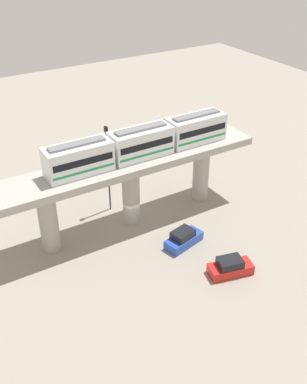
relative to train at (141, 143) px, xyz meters
The scene contains 7 objects.
ground_plane 9.40m from the train, 90.00° to the left, with size 120.00×120.00×0.00m, color gray.
viaduct 3.68m from the train, 90.00° to the left, with size 5.20×28.85×7.77m.
train is the anchor object (origin of this frame).
parked_car_red 15.38m from the train, 168.90° to the right, with size 2.78×4.51×1.76m.
parked_car_blue 10.84m from the train, 169.84° to the right, with size 2.73×4.50×1.76m.
tree_near_viaduct 17.76m from the train, 42.87° to the right, with size 3.01×3.01×5.23m.
signal_post 5.45m from the train, 34.03° to the left, with size 0.44×0.28×10.37m.
Camera 1 is at (-36.93, 19.58, 29.40)m, focal length 42.45 mm.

